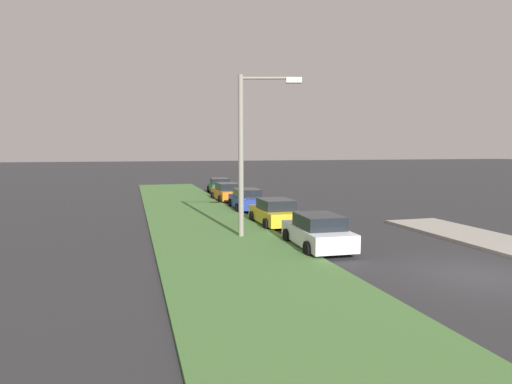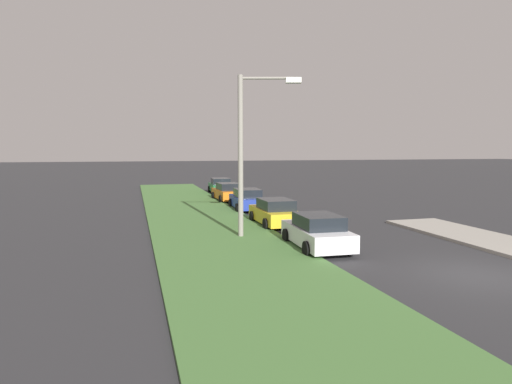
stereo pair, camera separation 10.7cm
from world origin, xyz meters
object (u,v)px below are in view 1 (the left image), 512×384
(parked_car_yellow, at_px, (275,213))
(parked_car_orange, at_px, (227,192))
(parked_car_white, at_px, (318,232))
(parked_car_green, at_px, (220,186))
(parked_car_blue, at_px, (247,200))
(streetlight, at_px, (249,144))

(parked_car_yellow, height_order, parked_car_orange, same)
(parked_car_white, xyz_separation_m, parked_car_yellow, (5.82, -0.06, 0.00))
(parked_car_orange, height_order, parked_car_green, same)
(parked_car_green, bearing_deg, parked_car_yellow, -178.15)
(parked_car_white, height_order, parked_car_yellow, same)
(parked_car_blue, distance_m, parked_car_green, 11.63)
(parked_car_white, relative_size, parked_car_orange, 1.00)
(parked_car_yellow, xyz_separation_m, parked_car_blue, (6.44, -0.09, 0.00))
(parked_car_white, relative_size, parked_car_yellow, 1.02)
(streetlight, bearing_deg, parked_car_white, -141.98)
(parked_car_blue, bearing_deg, parked_car_orange, 4.63)
(parked_car_blue, relative_size, parked_car_orange, 1.01)
(parked_car_blue, bearing_deg, parked_car_white, -177.85)
(parked_car_orange, height_order, streetlight, streetlight)
(parked_car_yellow, xyz_separation_m, parked_car_orange, (11.94, 0.07, 0.00))
(parked_car_orange, bearing_deg, parked_car_green, -7.27)
(parked_car_white, relative_size, parked_car_blue, 1.00)
(parked_car_blue, bearing_deg, streetlight, 168.73)
(parked_car_yellow, distance_m, parked_car_blue, 6.44)
(parked_car_orange, distance_m, parked_car_green, 6.15)
(parked_car_green, bearing_deg, parked_car_white, -177.92)
(parked_car_yellow, distance_m, parked_car_orange, 11.94)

